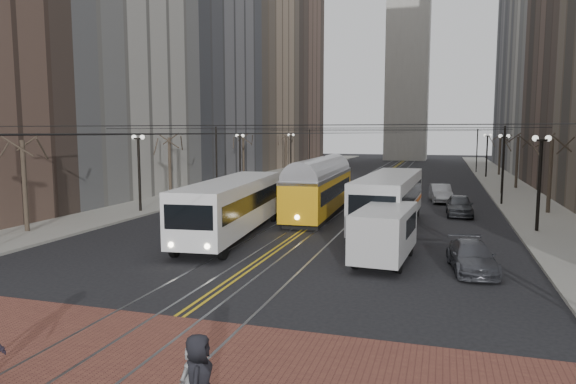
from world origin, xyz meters
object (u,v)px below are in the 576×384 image
Objects in this scene: cargo_van at (385,235)px; sedan_parked at (472,257)px; transit_bus at (232,208)px; rear_bus at (389,202)px; pedestrian_a at (198,380)px; streetcar at (320,193)px; sedan_silver at (441,193)px; sedan_grey at (459,205)px.

cargo_van reaches higher than sedan_parked.
rear_bus reaches higher than transit_bus.
rear_bus is 6.70× the size of pedestrian_a.
rear_bus is at bearing 25.92° from transit_bus.
sedan_parked is (3.84, -0.48, -0.64)m from cargo_van.
transit_bus is at bearing 163.49° from cargo_van.
streetcar is 2.99× the size of sedan_silver.
transit_bus is 6.78× the size of pedestrian_a.
cargo_van is at bearing -83.46° from rear_bus.
transit_bus reaches higher than sedan_silver.
streetcar is at bearing 119.69° from sedan_parked.
cargo_van is (9.16, -3.47, -0.38)m from transit_bus.
transit_bus is 19.56m from pedestrian_a.
sedan_silver is at bearing 86.42° from sedan_parked.
streetcar is (3.00, 9.36, -0.02)m from transit_bus.
streetcar reaches higher than cargo_van.
streetcar is 13.02m from sedan_silver.
pedestrian_a reaches higher than sedan_silver.
rear_bus reaches higher than cargo_van.
transit_bus is 1.01× the size of rear_bus.
streetcar is at bearing 119.88° from cargo_van.
sedan_grey is at bearing 83.18° from sedan_parked.
cargo_van is (0.66, -8.69, -0.43)m from rear_bus.
sedan_silver is 23.16m from sedan_parked.
streetcar reaches higher than sedan_grey.
sedan_grey is at bearing -28.50° from pedestrian_a.
pedestrian_a is (7.01, -18.25, -0.67)m from transit_bus.
sedan_silver is (8.53, 9.80, -0.87)m from streetcar.
sedan_grey reaches higher than sedan_silver.
pedestrian_a is at bearing -103.85° from sedan_silver.
sedan_silver is 2.38× the size of pedestrian_a.
rear_bus is 2.88× the size of sedan_grey.
sedan_grey is 30.59m from pedestrian_a.
rear_bus reaches higher than sedan_parked.
rear_bus reaches higher than pedestrian_a.
sedan_grey is 7.51m from sedan_silver.
streetcar reaches higher than pedestrian_a.
cargo_van reaches higher than sedan_grey.
cargo_van is at bearing -105.16° from sedan_grey.
sedan_grey is at bearing -86.53° from sedan_silver.
sedan_grey is 0.98× the size of sedan_silver.
pedestrian_a is at bearing -102.48° from sedan_grey.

